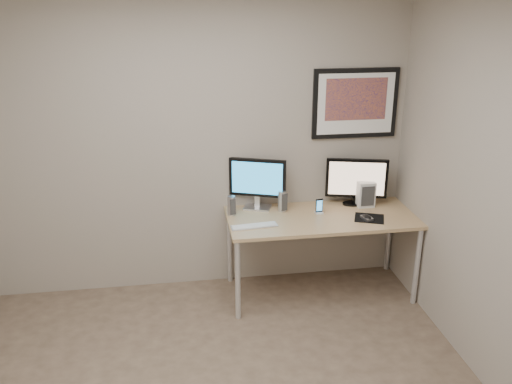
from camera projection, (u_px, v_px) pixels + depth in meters
room at (208, 145)px, 3.31m from camera, size 3.60×3.60×3.60m
desk at (321, 223)px, 4.63m from camera, size 1.60×0.70×0.73m
framed_art at (355, 103)px, 4.65m from camera, size 0.75×0.04×0.60m
monitor_large at (257, 181)px, 4.68m from camera, size 0.48×0.23×0.45m
monitor_tv at (357, 180)px, 4.78m from camera, size 0.53×0.18×0.42m
speaker_left at (231, 206)px, 4.60m from camera, size 0.09×0.09×0.17m
speaker_right at (282, 201)px, 4.68m from camera, size 0.10×0.10×0.18m
phone_dock at (319, 206)px, 4.63m from camera, size 0.07×0.07×0.14m
keyboard at (254, 226)px, 4.40m from camera, size 0.39×0.14×0.01m
mousepad at (369, 218)px, 4.56m from camera, size 0.30×0.29×0.00m
mouse at (367, 217)px, 4.53m from camera, size 0.08×0.12×0.04m
fan_unit at (366, 194)px, 4.78m from camera, size 0.15×0.12×0.23m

